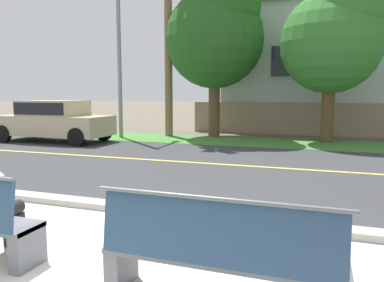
% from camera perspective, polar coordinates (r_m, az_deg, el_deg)
% --- Properties ---
extents(ground_plane, '(140.00, 140.00, 0.00)m').
position_cam_1_polar(ground_plane, '(10.95, 7.01, -2.24)').
color(ground_plane, '#665B4C').
extents(sidewalk_pavement, '(44.00, 3.60, 0.01)m').
position_cam_1_polar(sidewalk_pavement, '(4.13, -17.20, -18.80)').
color(sidewalk_pavement, beige).
rests_on(sidewalk_pavement, ground_plane).
extents(curb_edge, '(44.00, 0.30, 0.11)m').
position_cam_1_polar(curb_edge, '(5.68, -5.32, -10.64)').
color(curb_edge, '#ADA89E').
rests_on(curb_edge, ground_plane).
extents(street_asphalt, '(52.00, 8.00, 0.01)m').
position_cam_1_polar(street_asphalt, '(9.51, 5.10, -3.63)').
color(street_asphalt, '#383A3D').
rests_on(street_asphalt, ground_plane).
extents(road_centre_line, '(48.00, 0.14, 0.01)m').
position_cam_1_polar(road_centre_line, '(9.51, 5.10, -3.60)').
color(road_centre_line, '#E0CC4C').
rests_on(road_centre_line, ground_plane).
extents(far_verge_grass, '(48.00, 2.80, 0.02)m').
position_cam_1_polar(far_verge_grass, '(14.07, 9.77, -0.14)').
color(far_verge_grass, '#478438').
rests_on(far_verge_grass, ground_plane).
extents(bench_right, '(2.05, 0.48, 1.01)m').
position_cam_1_polar(bench_right, '(3.23, 4.12, -17.16)').
color(bench_right, slate).
rests_on(bench_right, ground_plane).
extents(car_beige_far, '(4.30, 1.86, 1.54)m').
position_cam_1_polar(car_beige_far, '(14.88, -20.34, 3.18)').
color(car_beige_far, '#C6B793').
rests_on(car_beige_far, ground_plane).
extents(streetlamp, '(0.24, 2.10, 7.73)m').
position_cam_1_polar(streetlamp, '(15.81, -10.78, 16.56)').
color(streetlamp, gray).
rests_on(streetlamp, ground_plane).
extents(shade_tree_far_left, '(3.98, 3.98, 6.57)m').
position_cam_1_polar(shade_tree_far_left, '(15.61, 3.87, 16.36)').
color(shade_tree_far_left, brown).
rests_on(shade_tree_far_left, ground_plane).
extents(shade_tree_left, '(3.59, 3.59, 5.93)m').
position_cam_1_polar(shade_tree_left, '(14.63, 20.93, 14.86)').
color(shade_tree_left, brown).
rests_on(shade_tree_left, ground_plane).
extents(garden_wall, '(13.00, 0.36, 1.40)m').
position_cam_1_polar(garden_wall, '(16.91, 22.00, 3.02)').
color(garden_wall, gray).
rests_on(garden_wall, ground_plane).
extents(house_across_street, '(11.12, 6.91, 6.39)m').
position_cam_1_polar(house_across_street, '(20.11, 21.48, 10.88)').
color(house_across_street, '#B7BCC1').
rests_on(house_across_street, ground_plane).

